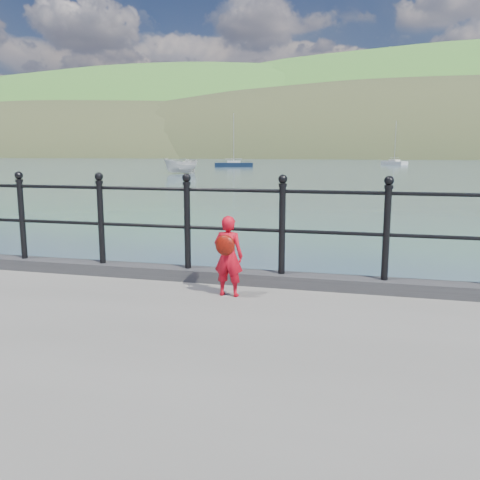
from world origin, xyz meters
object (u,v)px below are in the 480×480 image
(sailboat_deep, at_px, (394,163))
(sailboat_left, at_px, (234,165))
(child, at_px, (228,255))
(launch_white, at_px, (181,166))
(railing, at_px, (234,217))

(sailboat_deep, bearing_deg, sailboat_left, -93.94)
(child, xyz_separation_m, sailboat_deep, (5.57, 93.24, -1.13))
(launch_white, distance_m, sailboat_left, 24.77)
(railing, height_order, sailboat_deep, sailboat_deep)
(railing, bearing_deg, sailboat_left, 105.08)
(sailboat_left, bearing_deg, child, -90.62)
(railing, distance_m, launch_white, 53.18)
(launch_white, relative_size, sailboat_left, 0.52)
(railing, height_order, sailboat_left, sailboat_left)
(child, relative_size, sailboat_deep, 0.11)
(railing, height_order, child, railing)
(child, height_order, launch_white, child)
(sailboat_deep, bearing_deg, launch_white, -69.98)
(child, height_order, sailboat_left, sailboat_left)
(launch_white, xyz_separation_m, sailboat_left, (-0.40, 24.76, -0.54))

